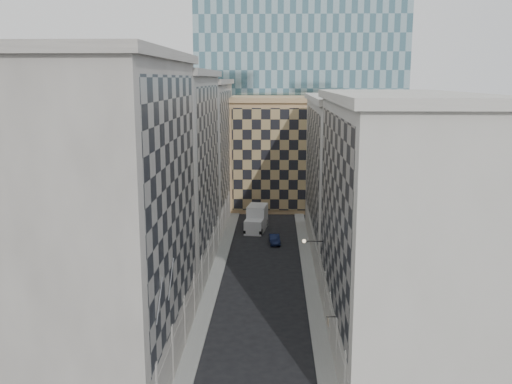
# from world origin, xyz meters

# --- Properties ---
(sidewalk_west) EXTENTS (1.50, 100.00, 0.15)m
(sidewalk_west) POSITION_xyz_m (-5.25, 30.00, 0.07)
(sidewalk_west) COLOR gray
(sidewalk_west) RESTS_ON ground
(sidewalk_east) EXTENTS (1.50, 100.00, 0.15)m
(sidewalk_east) POSITION_xyz_m (5.25, 30.00, 0.07)
(sidewalk_east) COLOR gray
(sidewalk_east) RESTS_ON ground
(bldg_left_a) EXTENTS (10.80, 22.80, 23.70)m
(bldg_left_a) POSITION_xyz_m (-10.88, 11.00, 11.82)
(bldg_left_a) COLOR gray
(bldg_left_a) RESTS_ON ground
(bldg_left_b) EXTENTS (10.80, 22.80, 22.70)m
(bldg_left_b) POSITION_xyz_m (-10.88, 33.00, 11.32)
(bldg_left_b) COLOR gray
(bldg_left_b) RESTS_ON ground
(bldg_left_c) EXTENTS (10.80, 22.80, 21.70)m
(bldg_left_c) POSITION_xyz_m (-10.88, 55.00, 10.83)
(bldg_left_c) COLOR gray
(bldg_left_c) RESTS_ON ground
(bldg_right_a) EXTENTS (10.80, 26.80, 20.70)m
(bldg_right_a) POSITION_xyz_m (10.88, 15.00, 10.32)
(bldg_right_a) COLOR #B8B3A8
(bldg_right_a) RESTS_ON ground
(bldg_right_b) EXTENTS (10.80, 28.80, 19.70)m
(bldg_right_b) POSITION_xyz_m (10.89, 42.00, 9.85)
(bldg_right_b) COLOR #B8B3A8
(bldg_right_b) RESTS_ON ground
(tan_block) EXTENTS (16.80, 14.80, 18.80)m
(tan_block) POSITION_xyz_m (2.00, 67.90, 9.44)
(tan_block) COLOR tan
(tan_block) RESTS_ON ground
(church_tower) EXTENTS (7.20, 7.20, 51.50)m
(church_tower) POSITION_xyz_m (0.00, 82.00, 26.95)
(church_tower) COLOR #2F2924
(church_tower) RESTS_ON ground
(flagpoles_left) EXTENTS (0.10, 6.33, 2.33)m
(flagpoles_left) POSITION_xyz_m (-5.90, 6.00, 8.00)
(flagpoles_left) COLOR gray
(flagpoles_left) RESTS_ON ground
(bracket_lamp) EXTENTS (1.98, 0.36, 0.36)m
(bracket_lamp) POSITION_xyz_m (4.38, 24.00, 6.20)
(bracket_lamp) COLOR black
(bracket_lamp) RESTS_ON ground
(box_truck) EXTENTS (3.43, 6.70, 3.52)m
(box_truck) POSITION_xyz_m (-1.37, 51.16, 1.53)
(box_truck) COLOR silver
(box_truck) RESTS_ON ground
(dark_car) EXTENTS (1.67, 3.96, 1.27)m
(dark_car) POSITION_xyz_m (1.27, 44.11, 0.63)
(dark_car) COLOR #0E1634
(dark_car) RESTS_ON ground
(shop_sign) EXTENTS (0.72, 0.63, 0.70)m
(shop_sign) POSITION_xyz_m (5.42, 10.69, 3.84)
(shop_sign) COLOR black
(shop_sign) RESTS_ON ground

